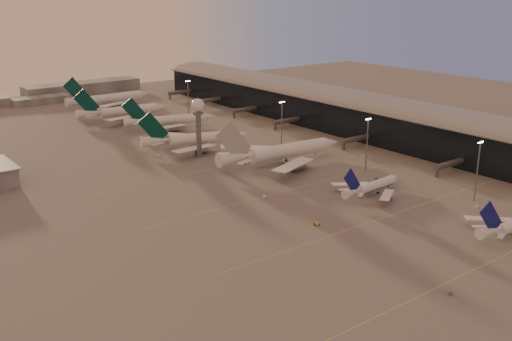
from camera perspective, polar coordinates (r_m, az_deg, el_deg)
ground at (r=209.91m, az=11.34°, el=-6.19°), size 700.00×700.00×0.00m
taxiway_markings at (r=266.22m, az=6.60°, el=-0.85°), size 180.00×185.25×0.02m
terminal at (r=354.14m, az=9.68°, el=5.35°), size 57.00×362.00×23.04m
radar_tower at (r=294.57m, az=-5.53°, el=5.18°), size 6.40×6.40×31.10m
mast_a at (r=249.94m, az=20.36°, el=0.24°), size 3.60×0.56×25.00m
mast_b at (r=279.18m, az=10.54°, el=2.76°), size 3.60×0.56×25.00m
mast_c at (r=314.15m, az=2.47°, el=4.66°), size 3.60×0.56×25.00m
mast_d at (r=384.94m, az=-6.47°, el=6.93°), size 3.60×0.56×25.00m
distant_horizon at (r=480.38m, az=-19.02°, el=6.97°), size 165.00×37.50×9.00m
narrowbody_mid at (r=249.42m, az=11.05°, el=-1.63°), size 36.55×29.10×14.28m
widebody_white at (r=287.10m, az=2.45°, el=1.49°), size 69.95×55.84×24.61m
greentail_a at (r=315.70m, az=-5.74°, el=2.79°), size 56.65×45.08×21.19m
greentail_b at (r=363.26m, az=-8.20°, el=4.59°), size 53.57×42.68×19.95m
greentail_c at (r=392.65m, az=-12.56°, el=5.35°), size 59.04×47.40×21.50m
greentail_d at (r=436.58m, az=-13.73°, el=6.49°), size 64.04×51.71×23.26m
gsv_truck_a at (r=178.29m, az=18.06°, el=-10.79°), size 5.47×4.83×2.18m
gsv_catering_a at (r=246.13m, az=20.30°, el=-2.94°), size 4.87×3.26×3.68m
gsv_tug_mid at (r=215.70m, az=5.79°, el=-5.11°), size 4.26×3.56×1.05m
gsv_truck_b at (r=269.64m, az=11.46°, el=-0.63°), size 5.15×2.61×1.98m
gsv_truck_c at (r=241.50m, az=0.80°, el=-2.35°), size 5.91×5.45×2.40m
gsv_catering_b at (r=303.43m, az=10.16°, el=1.66°), size 5.29×3.34×4.02m
gsv_tug_far at (r=286.50m, az=-1.09°, el=0.68°), size 3.58×3.33×0.88m
gsv_truck_d at (r=303.27m, az=-9.34°, el=1.55°), size 2.56×6.22×2.47m
gsv_tug_hangar at (r=346.29m, az=-3.97°, el=3.58°), size 3.76×2.79×0.96m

